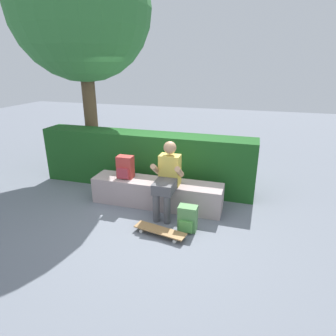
# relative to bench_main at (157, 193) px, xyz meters

# --- Properties ---
(ground_plane) EXTENTS (24.00, 24.00, 0.00)m
(ground_plane) POSITION_rel_bench_main_xyz_m (0.00, -0.38, -0.23)
(ground_plane) COLOR slate
(bench_main) EXTENTS (2.31, 0.49, 0.47)m
(bench_main) POSITION_rel_bench_main_xyz_m (0.00, 0.00, 0.00)
(bench_main) COLOR #A69392
(bench_main) RESTS_ON ground
(person_skater) EXTENTS (0.49, 0.62, 1.22)m
(person_skater) POSITION_rel_bench_main_xyz_m (0.26, -0.22, 0.43)
(person_skater) COLOR gold
(person_skater) RESTS_ON ground
(skateboard_near_person) EXTENTS (0.82, 0.35, 0.09)m
(skateboard_near_person) POSITION_rel_bench_main_xyz_m (0.35, -0.90, -0.16)
(skateboard_near_person) COLOR olive
(skateboard_near_person) RESTS_ON ground
(backpack_on_bench) EXTENTS (0.28, 0.23, 0.40)m
(backpack_on_bench) POSITION_rel_bench_main_xyz_m (-0.58, -0.01, 0.43)
(backpack_on_bench) COLOR #B23833
(backpack_on_bench) RESTS_ON bench_main
(backpack_on_ground) EXTENTS (0.28, 0.23, 0.40)m
(backpack_on_ground) POSITION_rel_bench_main_xyz_m (0.71, -0.65, -0.04)
(backpack_on_ground) COLOR #51894C
(backpack_on_ground) RESTS_ON ground
(hedge_row) EXTENTS (4.31, 0.55, 1.11)m
(hedge_row) POSITION_rel_bench_main_xyz_m (-0.50, 0.77, 0.32)
(hedge_row) COLOR #1B4F1D
(hedge_row) RESTS_ON ground
(tree_behind_bench) EXTENTS (2.77, 2.77, 4.78)m
(tree_behind_bench) POSITION_rel_bench_main_xyz_m (-1.92, 1.21, 3.14)
(tree_behind_bench) COLOR brown
(tree_behind_bench) RESTS_ON ground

